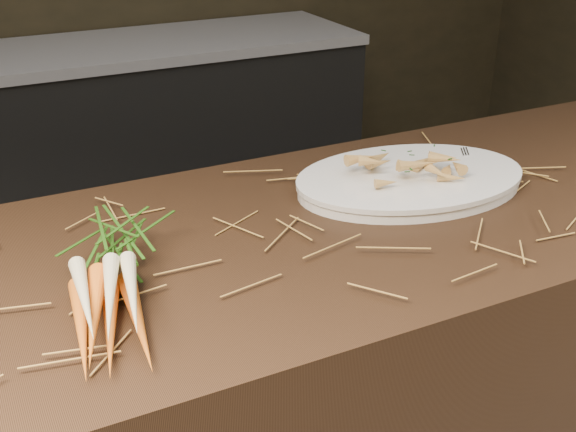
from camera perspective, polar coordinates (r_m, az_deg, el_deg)
name	(u,v)px	position (r m, az deg, el deg)	size (l,w,h in m)	color
main_counter	(268,432)	(1.53, -1.60, -16.70)	(2.40, 0.70, 0.90)	black
back_counter	(147,139)	(3.19, -11.06, 6.00)	(1.82, 0.62, 0.84)	black
straw_bedding	(265,232)	(1.27, -1.86, -1.29)	(1.40, 0.60, 0.02)	olive
root_veg_bunch	(107,265)	(1.14, -14.14, -3.75)	(0.21, 0.44, 0.08)	#DA5512
serving_platter	(410,182)	(1.48, 9.63, 2.67)	(0.47, 0.32, 0.03)	white
roasted_veg_heap	(412,164)	(1.46, 9.74, 4.07)	(0.23, 0.17, 0.05)	#C18E47
serving_fork	(488,168)	(1.54, 15.54, 3.66)	(0.02, 0.18, 0.00)	silver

